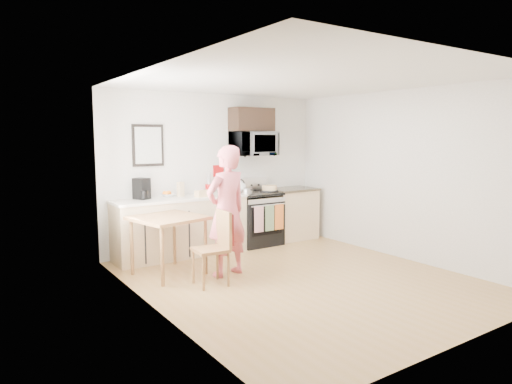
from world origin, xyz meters
TOP-DOWN VIEW (x-y plane):
  - floor at (0.00, 0.00)m, footprint 4.60×4.60m
  - back_wall at (0.00, 2.30)m, footprint 4.00×0.04m
  - front_wall at (0.00, -2.30)m, footprint 4.00×0.04m
  - left_wall at (-2.00, 0.00)m, footprint 0.04×4.60m
  - right_wall at (2.00, 0.00)m, footprint 0.04×4.60m
  - ceiling at (0.00, 0.00)m, footprint 4.00×4.60m
  - window at (-1.96, 0.80)m, footprint 0.06×1.40m
  - cabinet_left at (-0.80, 2.00)m, footprint 2.10×0.60m
  - countertop_left at (-0.80, 2.00)m, footprint 2.14×0.64m
  - cabinet_right at (1.43, 2.00)m, footprint 0.84×0.60m
  - countertop_right at (1.43, 2.00)m, footprint 0.88×0.64m
  - range at (0.63, 1.98)m, footprint 0.76×0.70m
  - microwave at (0.63, 2.08)m, footprint 0.76×0.51m
  - upper_cabinet at (0.63, 2.12)m, footprint 0.76×0.35m
  - wall_art at (-1.20, 2.28)m, footprint 0.50×0.04m
  - wall_trivet at (0.05, 2.28)m, footprint 0.20×0.02m
  - person at (-0.71, 0.71)m, footprint 0.71×0.53m
  - dining_table at (-1.36, 1.18)m, footprint 0.90×0.90m
  - chair at (-0.97, 0.45)m, footprint 0.47×0.43m
  - knife_block at (0.10, 2.19)m, footprint 0.14×0.17m
  - utensil_crock at (-0.18, 2.22)m, footprint 0.12×0.12m
  - fruit_bowl at (-0.95, 2.14)m, footprint 0.22×0.22m
  - milk_carton at (-0.76, 2.08)m, footprint 0.10×0.10m
  - coffee_maker at (-1.38, 2.12)m, footprint 0.25×0.30m
  - bread_bag at (-0.47, 1.85)m, footprint 0.29×0.17m
  - cake at (0.89, 1.96)m, footprint 0.32×0.32m
  - kettle at (0.35, 2.05)m, footprint 0.19×0.19m
  - pot at (0.35, 1.84)m, footprint 0.18×0.30m

SIDE VIEW (x-z plane):
  - floor at x=0.00m, z-range 0.00..0.00m
  - range at x=0.63m, z-range -0.14..1.02m
  - cabinet_left at x=-0.80m, z-range 0.00..0.90m
  - cabinet_right at x=1.43m, z-range 0.00..0.90m
  - chair at x=-0.97m, z-range 0.14..1.08m
  - dining_table at x=-1.36m, z-range 0.31..1.12m
  - person at x=-0.71m, z-range 0.00..1.77m
  - countertop_left at x=-0.80m, z-range 0.90..0.94m
  - countertop_right at x=1.43m, z-range 0.90..0.94m
  - pot at x=0.35m, z-range 0.93..1.01m
  - cake at x=0.89m, z-range 0.92..1.03m
  - fruit_bowl at x=-0.95m, z-range 0.93..1.03m
  - bread_bag at x=-0.47m, z-range 0.94..1.04m
  - kettle at x=0.35m, z-range 0.91..1.14m
  - milk_carton at x=-0.76m, z-range 0.94..1.17m
  - knife_block at x=0.10m, z-range 0.94..1.17m
  - utensil_crock at x=-0.18m, z-range 0.90..1.26m
  - coffee_maker at x=-1.38m, z-range 0.93..1.25m
  - back_wall at x=0.00m, z-range 0.00..2.60m
  - front_wall at x=0.00m, z-range 0.00..2.60m
  - left_wall at x=-2.00m, z-range 0.00..2.60m
  - right_wall at x=2.00m, z-range 0.00..2.60m
  - wall_trivet at x=0.05m, z-range 1.20..1.40m
  - window at x=-1.96m, z-range 0.80..2.30m
  - wall_art at x=-1.20m, z-range 1.43..2.08m
  - microwave at x=0.63m, z-range 1.55..1.97m
  - upper_cabinet at x=0.63m, z-range 1.98..2.38m
  - ceiling at x=0.00m, z-range 2.58..2.62m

